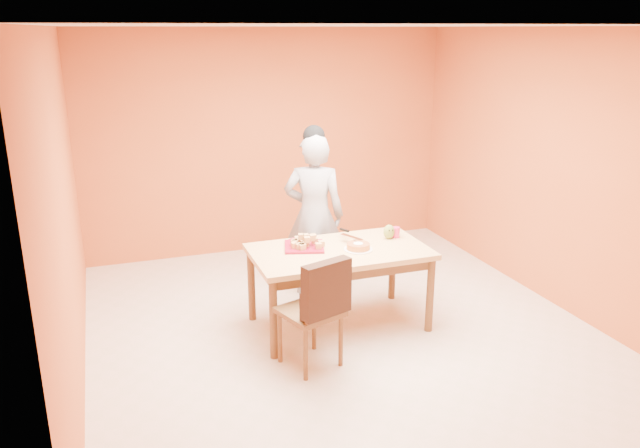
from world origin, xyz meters
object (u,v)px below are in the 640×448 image
object	(u,v)px
dining_table	(339,259)
magenta_glass	(396,232)
dining_chair	(311,310)
sponge_cake	(358,246)
pastry_platter	(304,247)
red_dinner_plate	(299,242)
person	(314,215)
checker_tin	(393,232)
egg_ornament	(389,232)

from	to	relation	value
dining_table	magenta_glass	distance (m)	0.66
dining_chair	sponge_cake	bearing A→B (deg)	21.51
pastry_platter	red_dinner_plate	xyz separation A→B (m)	(0.00, 0.16, -0.00)
person	pastry_platter	distance (m)	0.75
red_dinner_plate	checker_tin	xyz separation A→B (m)	(0.94, -0.06, 0.01)
dining_table	red_dinner_plate	size ratio (longest dim) A/B	6.99
dining_table	red_dinner_plate	xyz separation A→B (m)	(-0.29, 0.30, 0.10)
person	sponge_cake	bearing A→B (deg)	120.77
dining_chair	person	world-z (taller)	person
person	egg_ornament	distance (m)	0.87
red_dinner_plate	egg_ornament	size ratio (longest dim) A/B	1.65
dining_chair	sponge_cake	distance (m)	0.88
red_dinner_plate	magenta_glass	size ratio (longest dim) A/B	2.26
dining_chair	egg_ornament	bearing A→B (deg)	16.68
magenta_glass	sponge_cake	bearing A→B (deg)	-156.46
sponge_cake	egg_ornament	xyz separation A→B (m)	(0.40, 0.19, 0.03)
egg_ornament	red_dinner_plate	bearing A→B (deg)	145.02
checker_tin	magenta_glass	bearing A→B (deg)	-100.55
magenta_glass	checker_tin	world-z (taller)	magenta_glass
red_dinner_plate	egg_ornament	bearing A→B (deg)	-12.43
pastry_platter	dining_chair	bearing A→B (deg)	-104.42
pastry_platter	person	bearing A→B (deg)	63.89
magenta_glass	person	bearing A→B (deg)	130.79
egg_ornament	checker_tin	world-z (taller)	egg_ornament
egg_ornament	pastry_platter	bearing A→B (deg)	155.42
sponge_cake	dining_chair	bearing A→B (deg)	-140.17
dining_chair	checker_tin	xyz separation A→B (m)	(1.14, 0.85, 0.27)
person	egg_ornament	world-z (taller)	person
dining_chair	pastry_platter	size ratio (longest dim) A/B	2.76
pastry_platter	sponge_cake	xyz separation A→B (m)	(0.44, -0.22, 0.03)
dining_table	red_dinner_plate	distance (m)	0.43
sponge_cake	red_dinner_plate	bearing A→B (deg)	139.24
dining_table	pastry_platter	size ratio (longest dim) A/B	4.53
dining_table	egg_ornament	distance (m)	0.59
magenta_glass	checker_tin	size ratio (longest dim) A/B	0.97
dining_table	egg_ornament	size ratio (longest dim) A/B	11.52
person	sponge_cake	distance (m)	0.91
dining_table	dining_chair	size ratio (longest dim) A/B	1.64
person	magenta_glass	distance (m)	0.91
dining_chair	magenta_glass	world-z (taller)	dining_chair
dining_table	checker_tin	bearing A→B (deg)	20.28
sponge_cake	checker_tin	bearing A→B (deg)	32.55
red_dinner_plate	magenta_glass	bearing A→B (deg)	-10.43
dining_table	pastry_platter	distance (m)	0.34
dining_table	red_dinner_plate	bearing A→B (deg)	133.90
red_dinner_plate	sponge_cake	size ratio (longest dim) A/B	1.08
pastry_platter	red_dinner_plate	bearing A→B (deg)	89.77
person	egg_ornament	xyz separation A→B (m)	(0.51, -0.70, -0.02)
person	red_dinner_plate	world-z (taller)	person
checker_tin	dining_chair	bearing A→B (deg)	-143.22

